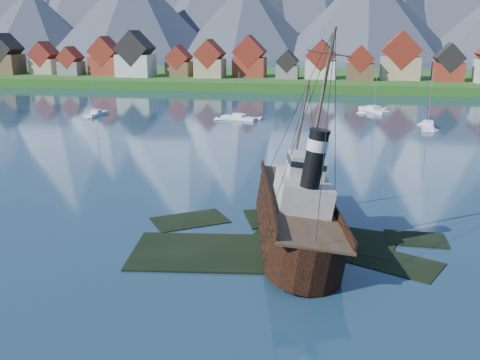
% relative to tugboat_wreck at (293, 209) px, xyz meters
% --- Properties ---
extents(ground, '(1400.00, 1400.00, 0.00)m').
position_rel_tugboat_wreck_xyz_m(ground, '(-2.63, -4.14, -2.79)').
color(ground, '#183145').
rests_on(ground, ground).
extents(shoal, '(31.71, 21.24, 1.14)m').
position_rel_tugboat_wreck_xyz_m(shoal, '(-0.85, -1.99, -3.14)').
color(shoal, black).
rests_on(shoal, ground).
extents(shore_bank, '(600.00, 80.00, 3.20)m').
position_rel_tugboat_wreck_xyz_m(shore_bank, '(-2.63, 165.86, -2.79)').
color(shore_bank, '#264A15').
rests_on(shore_bank, ground).
extents(seawall, '(600.00, 2.50, 2.00)m').
position_rel_tugboat_wreck_xyz_m(seawall, '(-2.63, 127.86, -2.79)').
color(seawall, '#3F3D38').
rests_on(seawall, ground).
extents(town, '(250.96, 16.69, 17.30)m').
position_rel_tugboat_wreck_xyz_m(town, '(-35.75, 148.05, 6.19)').
color(town, maroon).
rests_on(town, ground).
extents(tugboat_wreck, '(6.48, 27.92, 22.13)m').
position_rel_tugboat_wreck_xyz_m(tugboat_wreck, '(0.00, 0.00, 0.00)').
color(tugboat_wreck, black).
rests_on(tugboat_wreck, ground).
extents(sailboat_b, '(2.53, 8.50, 12.19)m').
position_rel_tugboat_wreck_xyz_m(sailboat_b, '(-55.23, 69.55, -2.51)').
color(sailboat_b, silver).
rests_on(sailboat_b, ground).
extents(sailboat_c, '(9.23, 5.30, 11.61)m').
position_rel_tugboat_wreck_xyz_m(sailboat_c, '(-19.64, 70.49, -2.53)').
color(sailboat_c, silver).
rests_on(sailboat_c, ground).
extents(sailboat_d, '(3.47, 9.59, 12.79)m').
position_rel_tugboat_wreck_xyz_m(sailboat_d, '(22.44, 67.45, -2.50)').
color(sailboat_d, silver).
rests_on(sailboat_d, ground).
extents(sailboat_e, '(7.91, 10.76, 12.64)m').
position_rel_tugboat_wreck_xyz_m(sailboat_e, '(12.19, 89.30, -2.52)').
color(sailboat_e, silver).
rests_on(sailboat_e, ground).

